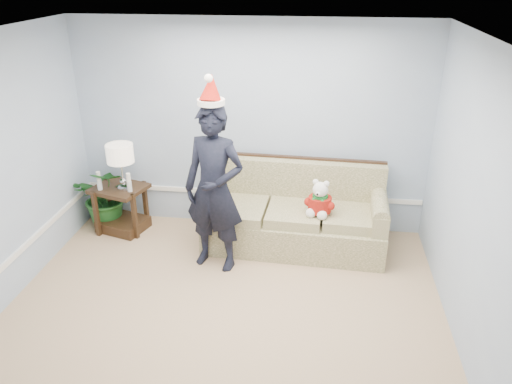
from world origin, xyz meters
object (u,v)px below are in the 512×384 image
at_px(side_table, 122,213).
at_px(table_lamp, 120,155).
at_px(houseplant, 107,196).
at_px(sofa, 295,217).
at_px(teddy_bear, 320,202).
at_px(man, 214,189).

relative_size(side_table, table_lamp, 1.28).
xyz_separation_m(side_table, houseplant, (-0.23, 0.11, 0.19)).
distance_m(sofa, table_lamp, 2.31).
distance_m(table_lamp, houseplant, 0.75).
bearing_deg(houseplant, sofa, -3.65).
distance_m(sofa, teddy_bear, 0.51).
relative_size(man, teddy_bear, 4.35).
height_order(sofa, man, man).
relative_size(table_lamp, teddy_bear, 1.35).
bearing_deg(houseplant, table_lamp, -27.33).
xyz_separation_m(side_table, table_lamp, (0.09, -0.06, 0.84)).
bearing_deg(houseplant, side_table, -25.74).
xyz_separation_m(houseplant, man, (1.64, -0.78, 0.54)).
xyz_separation_m(sofa, side_table, (-2.29, 0.05, -0.12)).
height_order(side_table, teddy_bear, teddy_bear).
xyz_separation_m(table_lamp, houseplant, (-0.32, 0.17, -0.65)).
relative_size(side_table, man, 0.40).
height_order(man, teddy_bear, man).
relative_size(houseplant, teddy_bear, 1.92).
bearing_deg(side_table, houseplant, 154.26).
distance_m(side_table, man, 1.72).
bearing_deg(table_lamp, man, -24.79).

